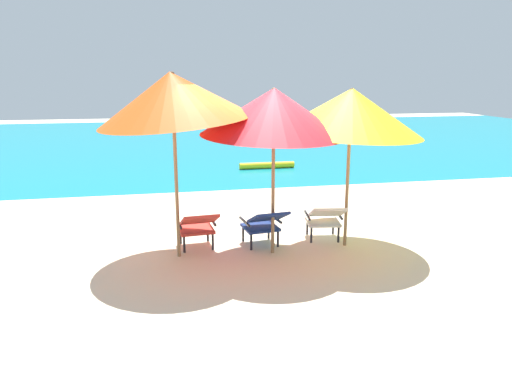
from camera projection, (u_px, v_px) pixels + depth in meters
name	position (u px, v px, depth m)	size (l,w,h in m)	color
ground_plane	(225.00, 186.00, 11.67)	(40.00, 40.00, 0.00)	beige
ocean_band	(197.00, 140.00, 19.84)	(40.00, 18.00, 0.01)	teal
swim_buoy	(267.00, 165.00, 13.85)	(0.18, 0.18, 1.60)	yellow
lounge_chair_left	(198.00, 225.00, 7.30)	(0.61, 0.92, 0.68)	red
lounge_chair_center	(264.00, 223.00, 7.42)	(0.64, 0.93, 0.68)	navy
lounge_chair_right	(325.00, 218.00, 7.68)	(0.66, 0.94, 0.68)	silver
beach_umbrella_left	(173.00, 97.00, 6.60)	(2.81, 2.78, 2.77)	olive
beach_umbrella_center	(274.00, 112.00, 6.79)	(2.69, 2.71, 2.50)	olive
beach_umbrella_right	(351.00, 111.00, 7.12)	(3.00, 2.99, 2.49)	olive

